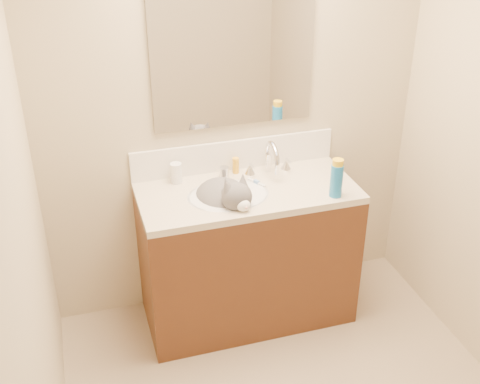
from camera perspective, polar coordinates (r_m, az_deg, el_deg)
room_shell at (r=2.20m, az=8.56°, el=3.01°), size 2.24×2.54×2.52m
vanity_cabinet at (r=3.53m, az=0.70°, el=-6.20°), size 1.20×0.55×0.82m
counter_slab at (r=3.30m, az=0.74°, el=-0.06°), size 1.20×0.55×0.04m
basin at (r=3.27m, az=-1.11°, el=-1.37°), size 0.45×0.36×0.14m
faucet at (r=3.42m, az=2.94°, el=2.98°), size 0.28×0.20×0.21m
cat at (r=3.24m, az=-1.39°, el=-0.74°), size 0.41×0.46×0.33m
backsplash at (r=3.47m, az=-0.55°, el=3.53°), size 1.20×0.02×0.18m
mirror at (r=3.26m, az=-0.60°, el=12.94°), size 0.90×0.02×0.80m
pill_bottle at (r=3.35m, az=-6.07°, el=1.80°), size 0.08×0.08×0.12m
pill_label at (r=3.36m, az=-6.05°, el=1.57°), size 0.07×0.07×0.04m
silver_jar at (r=3.41m, az=-1.49°, el=1.90°), size 0.07×0.07×0.06m
amber_bottle at (r=3.45m, az=-0.40°, el=2.53°), size 0.04×0.04×0.09m
toothbrush at (r=3.35m, az=1.58°, el=0.92°), size 0.07×0.12×0.01m
toothbrush_head at (r=3.35m, az=1.58°, el=0.98°), size 0.03×0.04×0.02m
spray_can at (r=3.22m, az=9.13°, el=1.07°), size 0.09×0.09×0.18m
spray_cap at (r=3.18m, az=9.27°, el=2.77°), size 0.07×0.07×0.04m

